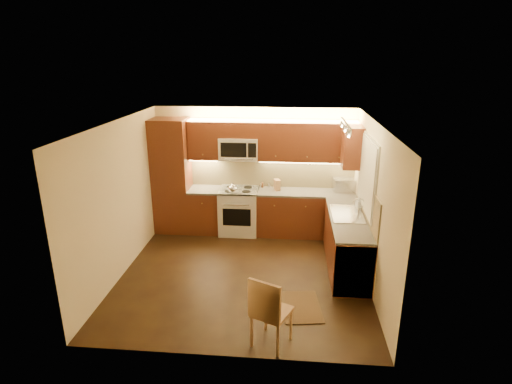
# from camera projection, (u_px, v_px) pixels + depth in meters

# --- Properties ---
(floor) EXTENTS (4.00, 4.00, 0.01)m
(floor) POSITION_uv_depth(u_px,v_px,m) (244.00, 273.00, 6.85)
(floor) COLOR black
(floor) RESTS_ON ground
(ceiling) EXTENTS (4.00, 4.00, 0.01)m
(ceiling) POSITION_uv_depth(u_px,v_px,m) (243.00, 123.00, 6.06)
(ceiling) COLOR beige
(ceiling) RESTS_ON ground
(wall_back) EXTENTS (4.00, 0.01, 2.50)m
(wall_back) POSITION_uv_depth(u_px,v_px,m) (255.00, 169.00, 8.35)
(wall_back) COLOR beige
(wall_back) RESTS_ON ground
(wall_front) EXTENTS (4.00, 0.01, 2.50)m
(wall_front) POSITION_uv_depth(u_px,v_px,m) (222.00, 264.00, 4.57)
(wall_front) COLOR beige
(wall_front) RESTS_ON ground
(wall_left) EXTENTS (0.01, 4.00, 2.50)m
(wall_left) POSITION_uv_depth(u_px,v_px,m) (120.00, 199.00, 6.63)
(wall_left) COLOR beige
(wall_left) RESTS_ON ground
(wall_right) EXTENTS (0.01, 4.00, 2.50)m
(wall_right) POSITION_uv_depth(u_px,v_px,m) (373.00, 207.00, 6.29)
(wall_right) COLOR beige
(wall_right) RESTS_ON ground
(pantry) EXTENTS (0.70, 0.60, 2.30)m
(pantry) POSITION_uv_depth(u_px,v_px,m) (172.00, 176.00, 8.24)
(pantry) COLOR #4F1C10
(pantry) RESTS_ON floor
(base_cab_back_left) EXTENTS (0.62, 0.60, 0.86)m
(base_cab_back_left) POSITION_uv_depth(u_px,v_px,m) (206.00, 211.00, 8.41)
(base_cab_back_left) COLOR #4F1C10
(base_cab_back_left) RESTS_ON floor
(counter_back_left) EXTENTS (0.62, 0.60, 0.04)m
(counter_back_left) POSITION_uv_depth(u_px,v_px,m) (205.00, 190.00, 8.26)
(counter_back_left) COLOR #3B3836
(counter_back_left) RESTS_ON base_cab_back_left
(base_cab_back_right) EXTENTS (1.92, 0.60, 0.86)m
(base_cab_back_right) POSITION_uv_depth(u_px,v_px,m) (305.00, 214.00, 8.23)
(base_cab_back_right) COLOR #4F1C10
(base_cab_back_right) RESTS_ON floor
(counter_back_right) EXTENTS (1.92, 0.60, 0.04)m
(counter_back_right) POSITION_uv_depth(u_px,v_px,m) (306.00, 193.00, 8.09)
(counter_back_right) COLOR #3B3836
(counter_back_right) RESTS_ON base_cab_back_right
(base_cab_right) EXTENTS (0.60, 2.00, 0.86)m
(base_cab_right) POSITION_uv_depth(u_px,v_px,m) (346.00, 243.00, 6.95)
(base_cab_right) COLOR #4F1C10
(base_cab_right) RESTS_ON floor
(counter_right) EXTENTS (0.60, 2.00, 0.04)m
(counter_right) POSITION_uv_depth(u_px,v_px,m) (348.00, 219.00, 6.81)
(counter_right) COLOR #3B3836
(counter_right) RESTS_ON base_cab_right
(dishwasher) EXTENTS (0.58, 0.60, 0.84)m
(dishwasher) POSITION_uv_depth(u_px,v_px,m) (352.00, 263.00, 6.29)
(dishwasher) COLOR silver
(dishwasher) RESTS_ON floor
(backsplash_back) EXTENTS (3.30, 0.02, 0.60)m
(backsplash_back) POSITION_uv_depth(u_px,v_px,m) (272.00, 172.00, 8.32)
(backsplash_back) COLOR tan
(backsplash_back) RESTS_ON wall_back
(backsplash_right) EXTENTS (0.02, 2.00, 0.60)m
(backsplash_right) POSITION_uv_depth(u_px,v_px,m) (368.00, 201.00, 6.68)
(backsplash_right) COLOR tan
(backsplash_right) RESTS_ON wall_right
(upper_cab_back_left) EXTENTS (0.62, 0.35, 0.75)m
(upper_cab_back_left) POSITION_uv_depth(u_px,v_px,m) (204.00, 140.00, 8.07)
(upper_cab_back_left) COLOR #4F1C10
(upper_cab_back_left) RESTS_ON wall_back
(upper_cab_back_right) EXTENTS (1.92, 0.35, 0.75)m
(upper_cab_back_right) POSITION_uv_depth(u_px,v_px,m) (308.00, 142.00, 7.90)
(upper_cab_back_right) COLOR #4F1C10
(upper_cab_back_right) RESTS_ON wall_back
(upper_cab_bridge) EXTENTS (0.76, 0.35, 0.31)m
(upper_cab_bridge) POSITION_uv_depth(u_px,v_px,m) (239.00, 129.00, 7.94)
(upper_cab_bridge) COLOR #4F1C10
(upper_cab_bridge) RESTS_ON wall_back
(upper_cab_right_corner) EXTENTS (0.35, 0.50, 0.75)m
(upper_cab_right_corner) POSITION_uv_depth(u_px,v_px,m) (352.00, 147.00, 7.43)
(upper_cab_right_corner) COLOR #4F1C10
(upper_cab_right_corner) RESTS_ON wall_right
(stove) EXTENTS (0.76, 0.65, 0.92)m
(stove) POSITION_uv_depth(u_px,v_px,m) (239.00, 211.00, 8.32)
(stove) COLOR silver
(stove) RESTS_ON floor
(microwave) EXTENTS (0.76, 0.38, 0.44)m
(microwave) POSITION_uv_depth(u_px,v_px,m) (239.00, 148.00, 8.04)
(microwave) COLOR silver
(microwave) RESTS_ON wall_back
(window_frame) EXTENTS (0.03, 1.44, 1.24)m
(window_frame) POSITION_uv_depth(u_px,v_px,m) (368.00, 175.00, 6.70)
(window_frame) COLOR silver
(window_frame) RESTS_ON wall_right
(window_blinds) EXTENTS (0.02, 1.36, 1.16)m
(window_blinds) POSITION_uv_depth(u_px,v_px,m) (367.00, 175.00, 6.70)
(window_blinds) COLOR silver
(window_blinds) RESTS_ON wall_right
(sink) EXTENTS (0.52, 0.86, 0.15)m
(sink) POSITION_uv_depth(u_px,v_px,m) (347.00, 210.00, 6.92)
(sink) COLOR silver
(sink) RESTS_ON counter_right
(faucet) EXTENTS (0.20, 0.04, 0.30)m
(faucet) POSITION_uv_depth(u_px,v_px,m) (359.00, 206.00, 6.88)
(faucet) COLOR silver
(faucet) RESTS_ON counter_right
(track_light_bar) EXTENTS (0.04, 1.20, 0.03)m
(track_light_bar) POSITION_uv_depth(u_px,v_px,m) (346.00, 123.00, 6.32)
(track_light_bar) COLOR silver
(track_light_bar) RESTS_ON ceiling
(kettle) EXTENTS (0.22, 0.22, 0.21)m
(kettle) POSITION_uv_depth(u_px,v_px,m) (233.00, 188.00, 7.93)
(kettle) COLOR silver
(kettle) RESTS_ON stove
(toaster_oven) EXTENTS (0.46, 0.36, 0.25)m
(toaster_oven) POSITION_uv_depth(u_px,v_px,m) (344.00, 185.00, 8.11)
(toaster_oven) COLOR silver
(toaster_oven) RESTS_ON counter_back_right
(knife_block) EXTENTS (0.14, 0.18, 0.22)m
(knife_block) POSITION_uv_depth(u_px,v_px,m) (277.00, 185.00, 8.16)
(knife_block) COLOR #966E44
(knife_block) RESTS_ON counter_back_right
(spice_jar_a) EXTENTS (0.05, 0.05, 0.09)m
(spice_jar_a) POSITION_uv_depth(u_px,v_px,m) (262.00, 185.00, 8.37)
(spice_jar_a) COLOR silver
(spice_jar_a) RESTS_ON counter_back_right
(spice_jar_b) EXTENTS (0.05, 0.05, 0.11)m
(spice_jar_b) POSITION_uv_depth(u_px,v_px,m) (263.00, 185.00, 8.33)
(spice_jar_b) COLOR brown
(spice_jar_b) RESTS_ON counter_back_right
(spice_jar_c) EXTENTS (0.05, 0.05, 0.09)m
(spice_jar_c) POSITION_uv_depth(u_px,v_px,m) (269.00, 185.00, 8.36)
(spice_jar_c) COLOR silver
(spice_jar_c) RESTS_ON counter_back_right
(spice_jar_d) EXTENTS (0.06, 0.06, 0.09)m
(spice_jar_d) POSITION_uv_depth(u_px,v_px,m) (279.00, 185.00, 8.34)
(spice_jar_d) COLOR brown
(spice_jar_d) RESTS_ON counter_back_right
(soap_bottle) EXTENTS (0.12, 0.12, 0.20)m
(soap_bottle) POSITION_uv_depth(u_px,v_px,m) (359.00, 203.00, 7.20)
(soap_bottle) COLOR silver
(soap_bottle) RESTS_ON counter_right
(rug) EXTENTS (0.64, 0.87, 0.01)m
(rug) POSITION_uv_depth(u_px,v_px,m) (301.00, 307.00, 5.92)
(rug) COLOR black
(rug) RESTS_ON floor
(dining_chair) EXTENTS (0.56, 0.56, 0.96)m
(dining_chair) POSITION_uv_depth(u_px,v_px,m) (272.00, 310.00, 5.05)
(dining_chair) COLOR #966E44
(dining_chair) RESTS_ON floor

